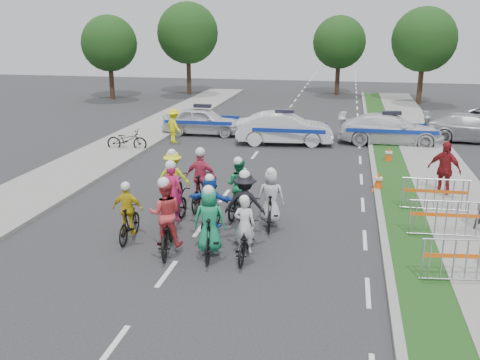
% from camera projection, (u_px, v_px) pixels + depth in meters
% --- Properties ---
extents(ground, '(90.00, 90.00, 0.00)m').
position_uv_depth(ground, '(167.00, 274.00, 12.51)').
color(ground, '#28282B').
rests_on(ground, ground).
extents(curb_right, '(0.20, 60.00, 0.12)m').
position_uv_depth(curb_right, '(380.00, 214.00, 16.23)').
color(curb_right, gray).
rests_on(curb_right, ground).
extents(grass_strip, '(1.20, 60.00, 0.11)m').
position_uv_depth(grass_strip, '(404.00, 216.00, 16.10)').
color(grass_strip, '#174014').
rests_on(grass_strip, ground).
extents(sidewalk_right, '(2.40, 60.00, 0.13)m').
position_uv_depth(sidewalk_right, '(468.00, 220.00, 15.75)').
color(sidewalk_right, gray).
rests_on(sidewalk_right, ground).
extents(sidewalk_left, '(3.00, 60.00, 0.13)m').
position_uv_depth(sidewalk_left, '(35.00, 191.00, 18.43)').
color(sidewalk_left, gray).
rests_on(sidewalk_left, ground).
extents(rider_0, '(0.59, 1.66, 1.69)m').
position_uv_depth(rider_0, '(245.00, 237.00, 13.20)').
color(rider_0, black).
rests_on(rider_0, ground).
extents(rider_1, '(0.86, 1.85, 1.89)m').
position_uv_depth(rider_1, '(210.00, 229.00, 13.28)').
color(rider_1, black).
rests_on(rider_1, ground).
extents(rider_2, '(1.07, 2.06, 2.00)m').
position_uv_depth(rider_2, '(166.00, 224.00, 13.57)').
color(rider_2, black).
rests_on(rider_2, ground).
extents(rider_3, '(0.86, 1.61, 1.67)m').
position_uv_depth(rider_3, '(129.00, 217.00, 14.30)').
color(rider_3, black).
rests_on(rider_3, ground).
extents(rider_4, '(1.13, 1.97, 1.97)m').
position_uv_depth(rider_4, '(245.00, 212.00, 14.35)').
color(rider_4, black).
rests_on(rider_4, ground).
extents(rider_5, '(1.40, 1.67, 1.72)m').
position_uv_depth(rider_5, '(211.00, 208.00, 14.80)').
color(rider_5, black).
rests_on(rider_5, ground).
extents(rider_6, '(0.80, 1.97, 1.97)m').
position_uv_depth(rider_6, '(173.00, 204.00, 15.33)').
color(rider_6, black).
rests_on(rider_6, ground).
extents(rider_7, '(0.78, 1.73, 1.79)m').
position_uv_depth(rider_7, '(271.00, 204.00, 15.21)').
color(rider_7, black).
rests_on(rider_7, ground).
extents(rider_8, '(0.88, 1.89, 1.85)m').
position_uv_depth(rider_8, '(239.00, 193.00, 16.19)').
color(rider_8, black).
rests_on(rider_8, ground).
extents(rider_9, '(1.03, 1.93, 2.00)m').
position_uv_depth(rider_9, '(202.00, 185.00, 16.76)').
color(rider_9, black).
rests_on(rider_9, ground).
extents(rider_10, '(1.09, 1.89, 1.90)m').
position_uv_depth(rider_10, '(174.00, 184.00, 16.98)').
color(rider_10, black).
rests_on(rider_10, ground).
extents(police_car_0, '(4.19, 1.73, 1.42)m').
position_uv_depth(police_car_0, '(203.00, 121.00, 28.10)').
color(police_car_0, silver).
rests_on(police_car_0, ground).
extents(police_car_1, '(4.79, 2.16, 1.52)m').
position_uv_depth(police_car_1, '(284.00, 128.00, 25.80)').
color(police_car_1, silver).
rests_on(police_car_1, ground).
extents(police_car_2, '(5.03, 2.16, 1.44)m').
position_uv_depth(police_car_2, '(390.00, 129.00, 25.82)').
color(police_car_2, silver).
rests_on(police_car_2, ground).
extents(civilian_sedan, '(4.87, 2.30, 1.37)m').
position_uv_depth(civilian_sedan, '(472.00, 128.00, 26.33)').
color(civilian_sedan, '#A4A4A9').
rests_on(civilian_sedan, ground).
extents(spectator_2, '(1.21, 1.00, 1.93)m').
position_uv_depth(spectator_2, '(444.00, 170.00, 17.76)').
color(spectator_2, maroon).
rests_on(spectator_2, ground).
extents(marshal_hiviz, '(1.22, 1.17, 1.67)m').
position_uv_depth(marshal_hiviz, '(174.00, 126.00, 26.07)').
color(marshal_hiviz, '#F0F50C').
rests_on(marshal_hiviz, ground).
extents(barrier_0, '(2.05, 0.76, 1.12)m').
position_uv_depth(barrier_0, '(466.00, 263.00, 11.80)').
color(barrier_0, '#A5A8AD').
rests_on(barrier_0, ground).
extents(barrier_1, '(2.03, 0.63, 1.12)m').
position_uv_depth(barrier_1, '(446.00, 220.00, 14.32)').
color(barrier_1, '#A5A8AD').
rests_on(barrier_1, ground).
extents(barrier_2, '(2.01, 0.54, 1.12)m').
position_uv_depth(barrier_2, '(434.00, 196.00, 16.34)').
color(barrier_2, '#A5A8AD').
rests_on(barrier_2, ground).
extents(cone_0, '(0.40, 0.40, 0.70)m').
position_uv_depth(cone_0, '(378.00, 181.00, 18.63)').
color(cone_0, '#F24C0C').
rests_on(cone_0, ground).
extents(cone_1, '(0.40, 0.40, 0.70)m').
position_uv_depth(cone_1, '(389.00, 155.00, 22.38)').
color(cone_1, '#F24C0C').
rests_on(cone_1, ground).
extents(parked_bike, '(1.92, 0.83, 0.98)m').
position_uv_depth(parked_bike, '(127.00, 140.00, 24.57)').
color(parked_bike, black).
rests_on(parked_bike, ground).
extents(tree_0, '(4.20, 4.20, 6.30)m').
position_uv_depth(tree_0, '(109.00, 43.00, 40.33)').
color(tree_0, '#382619').
rests_on(tree_0, ground).
extents(tree_1, '(4.55, 4.55, 6.82)m').
position_uv_depth(tree_1, '(424.00, 40.00, 37.74)').
color(tree_1, '#382619').
rests_on(tree_1, ground).
extents(tree_3, '(4.90, 4.90, 7.35)m').
position_uv_depth(tree_3, '(188.00, 33.00, 42.94)').
color(tree_3, '#382619').
rests_on(tree_3, ground).
extents(tree_4, '(4.20, 4.20, 6.30)m').
position_uv_depth(tree_4, '(339.00, 42.00, 42.74)').
color(tree_4, '#382619').
rests_on(tree_4, ground).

